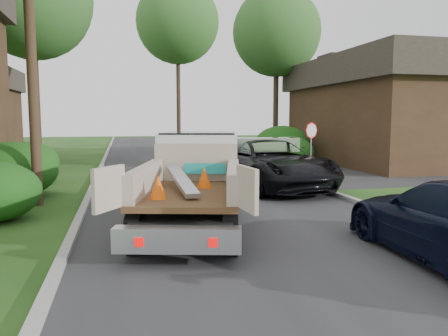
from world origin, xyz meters
TOP-DOWN VIEW (x-y plane):
  - ground at (0.00, 0.00)m, footprint 120.00×120.00m
  - road at (0.00, 10.00)m, footprint 8.00×90.00m
  - side_street at (12.00, 9.00)m, footprint 16.00×7.00m
  - curb_left at (-4.10, 10.00)m, footprint 0.20×90.00m
  - curb_right at (4.10, 10.00)m, footprint 0.20×90.00m
  - stop_sign at (5.20, 9.00)m, footprint 0.71×0.32m
  - utility_pole at (-5.48, 4.98)m, footprint 2.42×1.25m
  - house_right at (13.00, 14.00)m, footprint 9.72×12.96m
  - hedge_left_b at (-6.50, 6.50)m, footprint 2.86×2.86m
  - hedge_left_c at (-6.80, 10.00)m, footprint 2.60×2.60m
  - hedge_right_a at (5.80, 13.00)m, footprint 2.60×2.60m
  - hedge_right_b at (6.50, 16.00)m, footprint 3.38×3.38m
  - tree_left_far at (-7.50, 17.00)m, footprint 6.40×6.40m
  - tree_right_far at (7.50, 20.00)m, footprint 6.00×6.00m
  - tree_center_far at (2.00, 30.00)m, footprint 7.20×7.20m
  - flatbed_truck at (-1.18, 1.89)m, footprint 3.84×6.31m
  - black_pickup at (2.40, 6.65)m, footprint 4.05×7.03m

SIDE VIEW (x-z plane):
  - ground at x=0.00m, z-range 0.00..0.00m
  - road at x=0.00m, z-range -0.01..0.01m
  - side_street at x=12.00m, z-range 0.00..0.02m
  - curb_left at x=-4.10m, z-range 0.00..0.12m
  - curb_right at x=4.10m, z-range 0.00..0.12m
  - hedge_left_c at x=-6.80m, z-range 0.00..1.70m
  - hedge_right_a at x=5.80m, z-range 0.00..1.70m
  - black_pickup at x=2.40m, z-range 0.00..1.84m
  - hedge_left_b at x=-6.50m, z-range 0.00..1.87m
  - hedge_right_b at x=6.50m, z-range 0.00..2.21m
  - flatbed_truck at x=-1.18m, z-range 0.10..2.33m
  - stop_sign at x=5.20m, z-range 0.54..3.02m
  - house_right at x=13.00m, z-range 0.06..6.26m
  - utility_pole at x=-5.48m, z-range 0.17..10.17m
  - tree_right_far at x=7.50m, z-range 2.73..14.23m
  - tree_left_far at x=-7.50m, z-range 2.88..15.08m
  - tree_center_far at x=2.00m, z-range 3.68..18.28m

